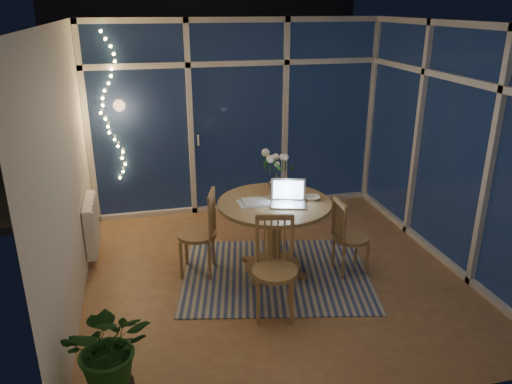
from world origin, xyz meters
TOP-DOWN VIEW (x-y plane):
  - floor at (0.00, 0.00)m, footprint 4.00×4.00m
  - ceiling at (0.00, 0.00)m, footprint 4.00×4.00m
  - wall_back at (0.00, 2.00)m, footprint 4.00×0.04m
  - wall_front at (0.00, -2.00)m, footprint 4.00×0.04m
  - wall_left at (-2.00, 0.00)m, footprint 0.04×4.00m
  - wall_right at (2.00, 0.00)m, footprint 0.04×4.00m
  - window_wall_back at (0.00, 1.96)m, footprint 4.00×0.10m
  - window_wall_right at (1.96, 0.00)m, footprint 0.10×4.00m
  - radiator at (-1.94, 0.90)m, footprint 0.10×0.70m
  - fairy_lights at (-1.65, 1.88)m, footprint 0.24×0.10m
  - garden_patio at (0.50, 5.00)m, footprint 12.00×6.00m
  - garden_fence at (0.00, 5.50)m, footprint 11.00×0.08m
  - neighbour_roof at (0.30, 8.50)m, footprint 7.00×3.00m
  - garden_shrubs at (-0.80, 3.40)m, footprint 0.90×0.90m
  - rug at (-0.01, -0.01)m, footprint 2.29×1.98m
  - dining_table at (-0.01, 0.09)m, footprint 1.42×1.42m
  - chair_left at (-0.82, 0.24)m, footprint 0.55×0.55m
  - chair_right at (0.79, -0.13)m, footprint 0.40×0.40m
  - chair_front at (-0.22, -0.71)m, footprint 0.54×0.54m
  - laptop at (0.11, -0.03)m, footprint 0.43×0.39m
  - flower_vase at (0.11, 0.42)m, footprint 0.24×0.24m
  - bowl at (0.40, 0.06)m, footprint 0.18×0.18m
  - newspapers at (-0.19, 0.10)m, footprint 0.34×0.26m
  - phone at (-0.05, 0.02)m, footprint 0.12×0.10m
  - potted_plant at (-1.65, -1.50)m, footprint 0.54×0.47m

SIDE VIEW (x-z plane):
  - garden_patio at x=0.50m, z-range -0.11..-0.01m
  - floor at x=0.00m, z-range 0.00..0.00m
  - rug at x=-0.01m, z-range 0.00..0.01m
  - potted_plant at x=-1.65m, z-range 0.00..0.76m
  - radiator at x=-1.94m, z-range 0.11..0.69m
  - dining_table at x=-0.01m, z-range 0.00..0.81m
  - chair_right at x=0.79m, z-range 0.00..0.86m
  - garden_shrubs at x=-0.80m, z-range 0.00..0.90m
  - chair_left at x=-0.82m, z-range 0.00..0.96m
  - chair_front at x=-0.22m, z-range 0.00..0.97m
  - phone at x=-0.05m, z-range 0.81..0.82m
  - newspapers at x=-0.19m, z-range 0.81..0.83m
  - bowl at x=0.40m, z-range 0.81..0.85m
  - garden_fence at x=0.00m, z-range 0.00..1.80m
  - flower_vase at x=0.11m, z-range 0.81..1.02m
  - laptop at x=0.11m, z-range 0.81..1.08m
  - wall_back at x=0.00m, z-range 0.00..2.60m
  - wall_front at x=0.00m, z-range 0.00..2.60m
  - wall_left at x=-2.00m, z-range 0.00..2.60m
  - wall_right at x=2.00m, z-range 0.00..2.60m
  - window_wall_back at x=0.00m, z-range 0.00..2.60m
  - window_wall_right at x=1.96m, z-range 0.00..2.60m
  - fairy_lights at x=-1.65m, z-range 0.60..2.45m
  - neighbour_roof at x=0.30m, z-range 1.10..3.30m
  - ceiling at x=0.00m, z-range 2.60..2.60m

